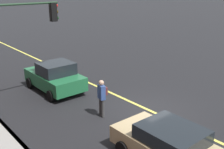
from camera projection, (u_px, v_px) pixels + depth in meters
The scene contains 6 objects.
ground at pixel (150, 111), 13.17m from camera, with size 200.00×200.00×0.00m, color black.
lane_stripe_center at pixel (150, 110), 13.17m from camera, with size 80.00×0.16×0.01m, color #D8CC4C.
car_green at pixel (55, 77), 15.38m from camera, with size 3.84×2.09×1.67m.
car_tan at pixel (172, 146), 8.99m from camera, with size 4.23×1.99×1.41m.
pedestrian_with_backpack at pixel (102, 95), 12.30m from camera, with size 0.45×0.42×1.75m.
traffic_light_mast at pixel (12, 35), 12.37m from camera, with size 0.28×4.13×5.21m.
Camera 1 is at (-8.00, 9.04, 5.82)m, focal length 44.09 mm.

